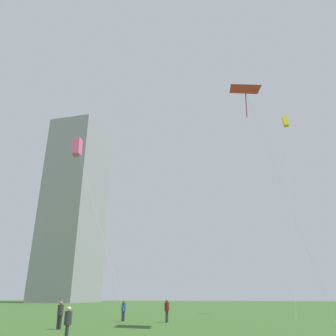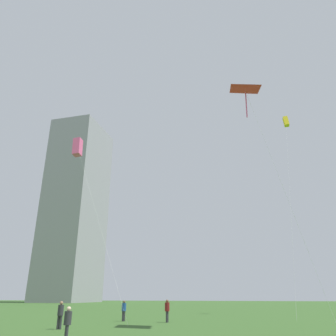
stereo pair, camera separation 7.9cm
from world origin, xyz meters
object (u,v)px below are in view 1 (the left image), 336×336
object	(u,v)px
person_standing_4	(60,313)
distant_highrise_0	(75,208)
person_standing_3	(167,309)
kite_flying_3	(77,147)
kite_flying_0	(245,90)
kite_flying_2	(285,122)
person_standing_0	(68,322)
person_standing_1	(123,309)

from	to	relation	value
person_standing_4	distant_highrise_0	size ratio (longest dim) A/B	0.03
person_standing_3	kite_flying_3	distance (m)	19.53
kite_flying_0	kite_flying_2	size ratio (longest dim) A/B	0.74
person_standing_0	person_standing_4	bearing A→B (deg)	174.98
person_standing_0	kite_flying_0	size ratio (longest dim) A/B	0.08
person_standing_0	kite_flying_2	world-z (taller)	kite_flying_2
kite_flying_2	distant_highrise_0	size ratio (longest dim) A/B	0.40
person_standing_1	kite_flying_0	distance (m)	22.44
person_standing_1	kite_flying_3	bearing A→B (deg)	119.24
person_standing_3	distant_highrise_0	size ratio (longest dim) A/B	0.03
person_standing_1	person_standing_3	distance (m)	4.18
person_standing_1	kite_flying_2	bearing A→B (deg)	-26.83
person_standing_3	kite_flying_2	bearing A→B (deg)	146.04
person_standing_1	kite_flying_3	distance (m)	17.74
person_standing_0	kite_flying_2	distance (m)	41.04
person_standing_3	distant_highrise_0	world-z (taller)	distant_highrise_0
person_standing_3	kite_flying_0	distance (m)	20.30
person_standing_3	person_standing_4	world-z (taller)	person_standing_3
kite_flying_2	kite_flying_3	bearing A→B (deg)	-150.13
person_standing_3	kite_flying_2	size ratio (longest dim) A/B	0.07
kite_flying_2	distant_highrise_0	bearing A→B (deg)	135.84
person_standing_4	distant_highrise_0	bearing A→B (deg)	-68.16
person_standing_0	person_standing_3	size ratio (longest dim) A/B	0.90
person_standing_0	distant_highrise_0	size ratio (longest dim) A/B	0.02
distant_highrise_0	person_standing_1	bearing A→B (deg)	-56.15
person_standing_3	person_standing_4	size ratio (longest dim) A/B	1.03
person_standing_4	kite_flying_0	xyz separation A→B (m)	(13.99, 2.60, 17.97)
person_standing_1	person_standing_3	size ratio (longest dim) A/B	0.95
kite_flying_0	person_standing_4	bearing A→B (deg)	-169.46
kite_flying_0	person_standing_1	bearing A→B (deg)	155.80
person_standing_1	kite_flying_0	world-z (taller)	kite_flying_0
person_standing_0	kite_flying_3	world-z (taller)	kite_flying_3
person_standing_3	kite_flying_0	xyz separation A→B (m)	(8.09, -4.95, 17.95)
person_standing_3	distant_highrise_0	bearing A→B (deg)	-135.48
person_standing_0	person_standing_3	distance (m)	13.95
person_standing_4	kite_flying_0	bearing A→B (deg)	-175.85
kite_flying_2	kite_flying_3	xyz separation A→B (m)	(-24.82, -14.26, -8.07)
person_standing_1	kite_flying_2	world-z (taller)	kite_flying_2
kite_flying_2	kite_flying_3	world-z (taller)	kite_flying_2
person_standing_3	person_standing_0	bearing A→B (deg)	2.84
person_standing_3	kite_flying_0	bearing A→B (deg)	69.58
person_standing_3	kite_flying_2	distance (m)	32.04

